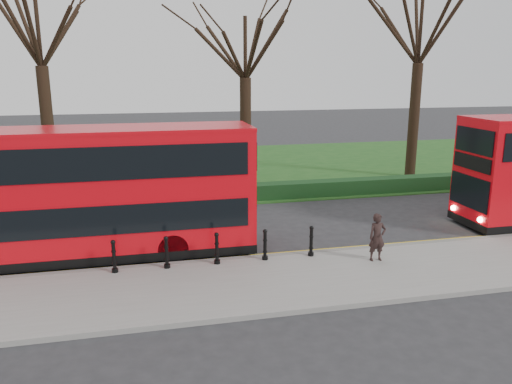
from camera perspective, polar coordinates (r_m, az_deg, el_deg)
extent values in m
plane|color=#28282B|center=(17.87, -0.93, -6.68)|extent=(120.00, 120.00, 0.00)
cube|color=gray|center=(15.14, 1.46, -10.30)|extent=(60.00, 4.00, 0.15)
cube|color=slate|center=(16.93, -0.22, -7.60)|extent=(60.00, 0.25, 0.16)
cube|color=#194818|center=(32.18, -6.47, 2.57)|extent=(60.00, 18.00, 0.06)
cube|color=black|center=(24.16, -4.27, -0.25)|extent=(60.00, 0.90, 0.80)
cube|color=yellow|center=(17.23, -0.44, -7.46)|extent=(60.00, 0.10, 0.01)
cube|color=yellow|center=(17.41, -0.59, -7.23)|extent=(60.00, 0.10, 0.01)
cylinder|color=black|center=(26.95, -22.64, 6.28)|extent=(0.60, 0.60, 6.44)
cylinder|color=black|center=(27.14, -1.19, 6.76)|extent=(0.60, 0.60, 5.85)
cylinder|color=black|center=(30.71, 17.57, 7.68)|extent=(0.60, 0.60, 6.62)
cylinder|color=black|center=(16.08, -15.92, -7.15)|extent=(0.15, 0.15, 1.00)
cylinder|color=black|center=(16.05, -10.18, -6.86)|extent=(0.15, 0.15, 1.00)
cylinder|color=black|center=(16.19, -4.49, -6.50)|extent=(0.15, 0.15, 1.00)
cylinder|color=black|center=(16.47, 1.04, -6.09)|extent=(0.15, 0.15, 1.00)
cylinder|color=black|center=(16.91, 6.33, -5.65)|extent=(0.15, 0.15, 1.00)
cube|color=red|center=(17.45, -18.84, 0.23)|extent=(11.03, 2.51, 4.06)
cube|color=black|center=(18.02, -18.32, -6.22)|extent=(11.05, 2.53, 0.30)
cube|color=black|center=(16.34, -16.27, -3.12)|extent=(8.83, 0.04, 0.95)
cube|color=black|center=(16.00, -19.57, 2.94)|extent=(10.43, 0.04, 1.05)
cylinder|color=black|center=(16.83, -9.45, -6.38)|extent=(1.00, 0.30, 1.00)
cylinder|color=black|center=(18.92, -9.88, -4.11)|extent=(1.00, 0.30, 1.00)
cube|color=black|center=(21.24, 23.46, 3.10)|extent=(0.06, 2.22, 0.56)
cylinder|color=black|center=(23.54, 24.60, -1.61)|extent=(1.01, 0.30, 1.01)
imported|color=black|center=(16.80, 13.69, -5.05)|extent=(0.59, 0.39, 1.58)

